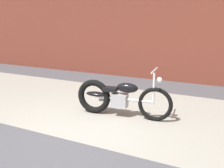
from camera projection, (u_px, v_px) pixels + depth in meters
The scene contains 4 objects.
ground_plane at pixel (67, 140), 4.18m from camera, with size 80.00×80.00×0.00m, color #47474C.
sidewalk_slab at pixel (113, 108), 5.70m from camera, with size 36.00×3.50×0.01m, color gray.
brick_building_wall at pixel (161, 5), 8.12m from camera, with size 36.00×0.50×4.82m, color brown.
motorcycle_black at pixel (116, 97), 5.15m from camera, with size 2.00×0.58×1.03m.
Camera 1 is at (2.39, -3.10, 1.90)m, focal length 40.49 mm.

